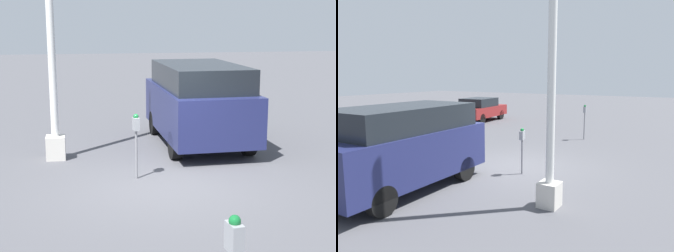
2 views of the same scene
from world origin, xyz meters
TOP-DOWN VIEW (x-y plane):
  - ground_plane at (0.00, 0.00)m, footprint 80.00×80.00m
  - parking_meter_near at (0.51, 0.53)m, footprint 0.21×0.14m
  - parking_meter_far at (-5.59, 0.37)m, footprint 0.21×0.14m
  - lamp_post at (2.34, 2.22)m, footprint 0.44×0.44m
  - parked_van at (3.22, -1.40)m, footprint 4.47×2.15m
  - car_distant at (-8.21, -7.31)m, footprint 4.07×2.11m

SIDE VIEW (x-z plane):
  - ground_plane at x=0.00m, z-range 0.00..0.00m
  - car_distant at x=-8.21m, z-range 0.04..1.50m
  - parking_meter_near at x=0.51m, z-range 0.32..1.68m
  - parked_van at x=3.22m, z-range 0.08..2.19m
  - parking_meter_far at x=-5.59m, z-range 0.37..1.94m
  - lamp_post at x=2.34m, z-range -0.92..5.58m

